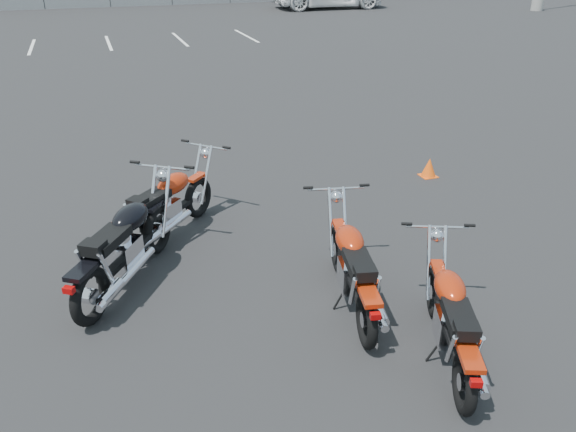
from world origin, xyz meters
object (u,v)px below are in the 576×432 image
object	(u,v)px
motorcycle_front_red	(167,206)
motorcycle_second_black	(126,246)
motorcycle_third_red	(353,268)
motorcycle_rear_red	(452,319)

from	to	relation	value
motorcycle_front_red	motorcycle_second_black	size ratio (longest dim) A/B	0.85
motorcycle_front_red	motorcycle_third_red	xyz separation A→B (m)	(1.76, -2.34, -0.01)
motorcycle_front_red	motorcycle_rear_red	xyz separation A→B (m)	(2.28, -3.52, -0.03)
motorcycle_third_red	motorcycle_front_red	bearing A→B (deg)	126.83
motorcycle_rear_red	motorcycle_second_black	bearing A→B (deg)	139.76
motorcycle_third_red	motorcycle_rear_red	bearing A→B (deg)	-65.98
motorcycle_second_black	motorcycle_third_red	size ratio (longest dim) A/B	1.02
motorcycle_front_red	motorcycle_third_red	bearing A→B (deg)	-53.17
motorcycle_front_red	motorcycle_third_red	size ratio (longest dim) A/B	0.87
motorcycle_second_black	motorcycle_rear_red	size ratio (longest dim) A/B	1.08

